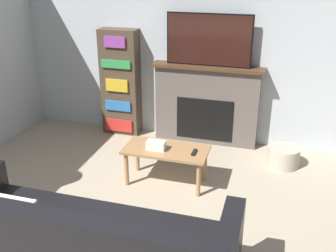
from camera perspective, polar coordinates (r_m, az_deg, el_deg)
name	(u,v)px	position (r m, az deg, el deg)	size (l,w,h in m)	color
wall_back	(191,48)	(5.67, 3.31, 11.26)	(6.06, 0.06, 2.70)	silver
fireplace	(206,104)	(5.69, 5.60, 3.15)	(1.58, 0.28, 1.15)	#605651
tv	(209,40)	(5.42, 5.94, 12.30)	(1.17, 0.03, 0.71)	black
coffee_table	(166,154)	(4.65, -0.28, -4.04)	(0.99, 0.49, 0.46)	#A87A4C
tissue_box	(156,145)	(4.59, -1.75, -2.80)	(0.22, 0.12, 0.10)	white
remote_control	(194,152)	(4.52, 3.81, -3.83)	(0.04, 0.15, 0.02)	black
bookshelf	(121,83)	(5.97, -6.90, 6.22)	(0.56, 0.29, 1.59)	#4C3D2D
storage_basket	(283,156)	(5.36, 16.37, -4.26)	(0.41, 0.41, 0.26)	#BCB29E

